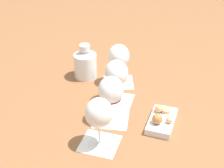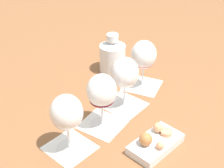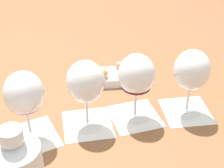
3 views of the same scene
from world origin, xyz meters
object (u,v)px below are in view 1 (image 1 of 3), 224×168
Objects in this scene: wine_glass_0 at (119,58)px; wine_glass_1 at (117,75)px; snack_dish at (161,120)px; wine_glass_2 at (111,92)px; ceramic_vase at (85,63)px; wine_glass_3 at (99,115)px.

wine_glass_0 and wine_glass_1 have the same top height.
wine_glass_1 is 0.97× the size of snack_dish.
wine_glass_2 is 0.20m from snack_dish.
snack_dish is at bearing -13.00° from wine_glass_0.
ceramic_vase is at bearing -179.68° from snack_dish.
wine_glass_0 and wine_glass_3 have the same top height.
wine_glass_0 is 0.32m from snack_dish.
wine_glass_0 is 0.25m from wine_glass_2.
wine_glass_0 is at bearing 167.00° from snack_dish.
wine_glass_3 is (0.24, -0.29, 0.00)m from wine_glass_0.
snack_dish is (0.30, -0.07, -0.09)m from wine_glass_0.
wine_glass_3 is 0.25m from snack_dish.
snack_dish is at bearing 41.08° from wine_glass_2.
wine_glass_1 is 1.00× the size of wine_glass_2.
ceramic_vase reaches higher than snack_dish.
wine_glass_1 and wine_glass_3 have the same top height.
wine_glass_0 is at bearing 135.33° from wine_glass_1.
ceramic_vase is (-0.22, 0.02, -0.05)m from wine_glass_1.
wine_glass_3 is at bearing -30.69° from ceramic_vase.
wine_glass_1 is at bearing 130.06° from wine_glass_2.
snack_dish is at bearing 75.55° from wine_glass_3.
wine_glass_1 is at bearing -5.55° from ceramic_vase.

